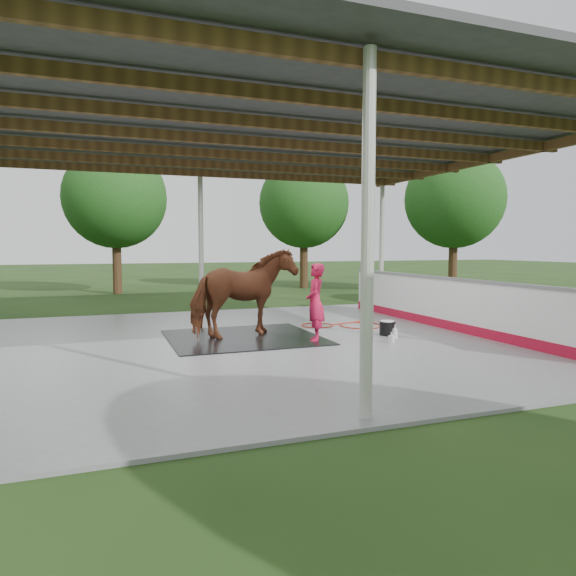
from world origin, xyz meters
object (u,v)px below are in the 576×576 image
object	(u,v)px
horse	(243,293)
dasher_board	(446,304)
handler	(315,302)
wash_bucket	(387,328)

from	to	relation	value
horse	dasher_board	bearing A→B (deg)	-110.13
horse	handler	size ratio (longest dim) A/B	1.39
handler	wash_bucket	distance (m)	1.76
horse	handler	distance (m)	1.47
horse	wash_bucket	xyz separation A→B (m)	(2.86, -0.73, -0.75)
handler	dasher_board	bearing A→B (deg)	119.02
wash_bucket	horse	bearing A→B (deg)	165.64
dasher_board	handler	world-z (taller)	handler
handler	wash_bucket	xyz separation A→B (m)	(1.66, 0.09, -0.60)
dasher_board	wash_bucket	xyz separation A→B (m)	(-1.70, -0.34, -0.39)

